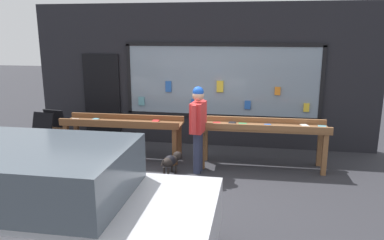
{
  "coord_description": "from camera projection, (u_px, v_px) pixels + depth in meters",
  "views": [
    {
      "loc": [
        1.3,
        -6.11,
        2.64
      ],
      "look_at": [
        0.07,
        0.82,
        0.95
      ],
      "focal_mm": 35.0,
      "sensor_mm": 36.0,
      "label": 1
    }
  ],
  "objects": [
    {
      "name": "ground_plane",
      "position": [
        180.0,
        182.0,
        6.69
      ],
      "size": [
        40.0,
        40.0,
        0.0
      ],
      "primitive_type": "plane",
      "color": "#2D2D33"
    },
    {
      "name": "small_dog",
      "position": [
        171.0,
        160.0,
        7.01
      ],
      "size": [
        0.36,
        0.55,
        0.39
      ],
      "rotation": [
        0.0,
        0.0,
        1.14
      ],
      "color": "black",
      "rests_on": "ground_plane"
    },
    {
      "name": "person_browsing",
      "position": [
        198.0,
        123.0,
        6.96
      ],
      "size": [
        0.27,
        0.65,
        1.65
      ],
      "rotation": [
        0.0,
        0.0,
        1.46
      ],
      "color": "#2D334C",
      "rests_on": "ground_plane"
    },
    {
      "name": "sandwich_board_sign",
      "position": [
        50.0,
        131.0,
        8.3
      ],
      "size": [
        0.63,
        0.88,
        0.9
      ],
      "rotation": [
        0.0,
        0.0,
        -0.16
      ],
      "color": "black",
      "rests_on": "ground_plane"
    },
    {
      "name": "display_table_right",
      "position": [
        262.0,
        130.0,
        7.25
      ],
      "size": [
        2.5,
        0.73,
        0.93
      ],
      "color": "brown",
      "rests_on": "ground_plane"
    },
    {
      "name": "parked_car",
      "position": [
        23.0,
        203.0,
        4.23
      ],
      "size": [
        4.39,
        1.91,
        1.41
      ],
      "rotation": [
        0.0,
        0.0,
        0.01
      ],
      "color": "silver",
      "rests_on": "ground_plane"
    },
    {
      "name": "display_table_left",
      "position": [
        123.0,
        126.0,
        7.74
      ],
      "size": [
        2.5,
        0.69,
        0.89
      ],
      "color": "brown",
      "rests_on": "ground_plane"
    },
    {
      "name": "shopfront_facade",
      "position": [
        201.0,
        76.0,
        8.61
      ],
      "size": [
        7.88,
        0.29,
        3.24
      ],
      "color": "black",
      "rests_on": "ground_plane"
    }
  ]
}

